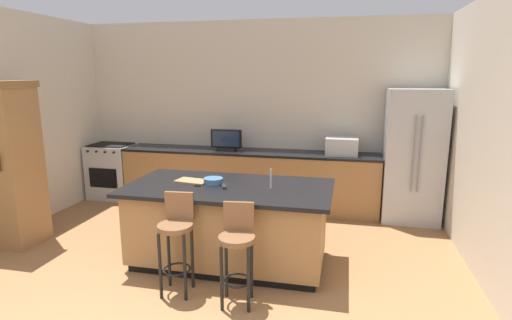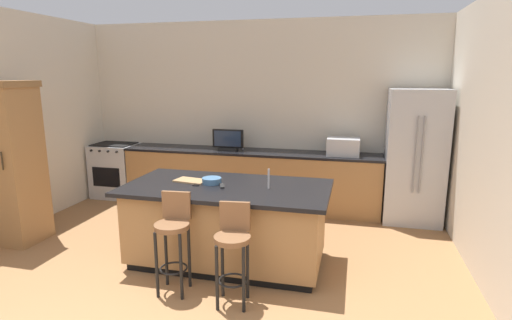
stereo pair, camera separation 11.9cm
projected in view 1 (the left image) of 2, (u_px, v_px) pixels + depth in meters
wall_back at (255, 114)px, 6.71m from camera, size 6.31×0.12×2.98m
wall_right at (502, 142)px, 3.89m from camera, size 0.12×4.99×2.98m
counter_back at (248, 179)px, 6.57m from camera, size 4.14×0.62×0.93m
kitchen_island at (229, 224)px, 4.59m from camera, size 2.28×1.18×0.91m
refrigerator at (412, 156)px, 5.88m from camera, size 0.80×0.74×1.93m
range_oven at (113, 171)px, 7.09m from camera, size 0.73×0.63×0.95m
cabinet_tower at (7, 161)px, 5.02m from camera, size 0.67×0.60×2.06m
microwave at (342, 146)px, 6.13m from camera, size 0.48×0.36×0.26m
tv_monitor at (226, 141)px, 6.46m from camera, size 0.50×0.16×0.34m
sink_faucet_back at (241, 142)px, 6.57m from camera, size 0.02×0.02×0.24m
sink_faucet_island at (271, 179)px, 4.37m from camera, size 0.02×0.02×0.22m
bar_stool_left at (177, 234)px, 3.94m from camera, size 0.34×0.35×1.00m
bar_stool_right at (237, 246)px, 3.74m from camera, size 0.34×0.35×0.96m
fruit_bowl at (213, 181)px, 4.57m from camera, size 0.22×0.22×0.07m
cell_phone at (199, 184)px, 4.54m from camera, size 0.08×0.15×0.01m
tv_remote at (224, 186)px, 4.45m from camera, size 0.11×0.17×0.02m
cutting_board at (192, 181)px, 4.67m from camera, size 0.40×0.27×0.02m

